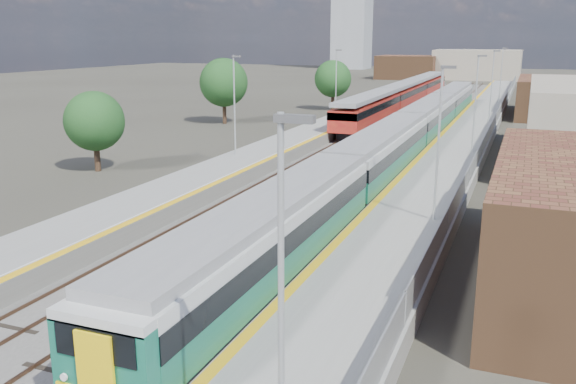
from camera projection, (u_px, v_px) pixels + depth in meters
The scene contains 11 objects.
ground at pixel (407, 143), 57.90m from camera, with size 320.00×320.00×0.00m, color #47443A.
ballast_bed at pixel (389, 138), 60.95m from camera, with size 10.50×155.00×0.06m, color #565451.
tracks at pixel (398, 135), 62.23m from camera, with size 8.96×160.00×0.17m.
platform_right at pixel (467, 137), 58.14m from camera, with size 4.70×155.00×8.52m.
platform_left at pixel (325, 129), 63.23m from camera, with size 4.30×155.00×8.52m.
buildings at pixel (403, 34), 141.63m from camera, with size 72.00×185.50×40.00m.
green_train at pixel (410, 132), 50.30m from camera, with size 2.86×79.64×3.15m.
red_train at pixel (404, 95), 83.41m from camera, with size 2.96×59.94×3.73m.
tree_a at pixel (94, 121), 44.95m from camera, with size 4.42×4.42×5.99m.
tree_b at pixel (224, 83), 70.17m from camera, with size 5.57×5.57×7.55m.
tree_c at pixel (333, 79), 83.58m from camera, with size 5.05×5.05×6.84m.
Camera 1 is at (10.44, -7.43, 9.72)m, focal length 38.00 mm.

